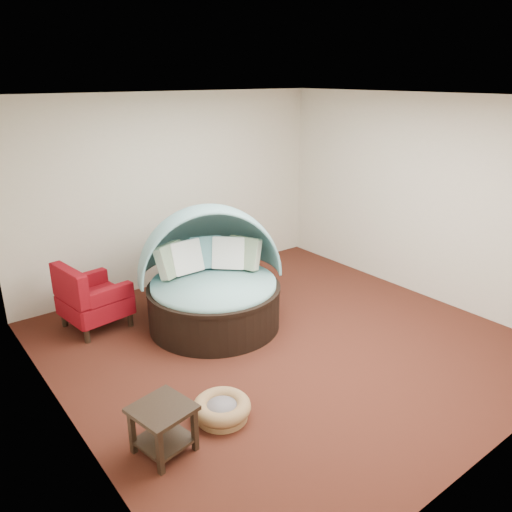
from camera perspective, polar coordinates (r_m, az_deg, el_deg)
floor at (r=6.08m, az=3.04°, el=-9.69°), size 5.00×5.00×0.00m
wall_back at (r=7.52m, az=-9.37°, el=7.38°), size 5.00×0.00×5.00m
wall_front at (r=4.11m, az=26.89°, el=-5.36°), size 5.00×0.00×5.00m
wall_left at (r=4.40m, az=-22.16°, el=-3.04°), size 0.00×5.00×5.00m
wall_right at (r=7.36m, az=18.27°, el=6.36°), size 0.00×5.00×5.00m
ceiling at (r=5.29m, az=3.62°, el=17.69°), size 5.00×5.00×0.00m
canopy_daybed at (r=6.26m, az=-5.09°, el=-1.69°), size 2.18×2.15×1.52m
pet_basket at (r=4.84m, az=-3.91°, el=-17.01°), size 0.70×0.70×0.19m
red_armchair at (r=6.53m, az=-18.39°, el=-4.65°), size 0.83×0.83×0.87m
side_table at (r=4.44m, az=-10.58°, el=-18.24°), size 0.54×0.54×0.44m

